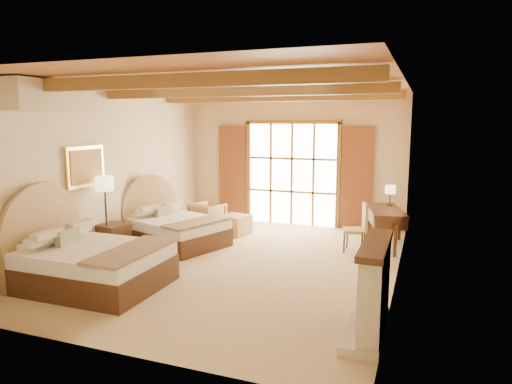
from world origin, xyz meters
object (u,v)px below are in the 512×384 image
at_px(bed_far, 171,227).
at_px(bed_near, 86,259).
at_px(desk, 385,226).
at_px(nightstand, 114,239).
at_px(armchair, 208,216).

bearing_deg(bed_far, bed_near, -70.68).
relative_size(bed_near, desk, 1.33).
distance_m(bed_far, nightstand, 1.23).
bearing_deg(bed_near, bed_far, 89.89).
height_order(bed_near, desk, bed_near).
bearing_deg(bed_far, desk, 37.55).
bearing_deg(nightstand, armchair, 84.78).
height_order(bed_near, bed_far, bed_near).
xyz_separation_m(bed_far, nightstand, (-0.66, -1.04, -0.07)).
xyz_separation_m(bed_far, desk, (4.21, 1.40, 0.05)).
bearing_deg(desk, nightstand, -168.26).
bearing_deg(armchair, nightstand, 89.02).
relative_size(armchair, desk, 0.44).
height_order(nightstand, desk, desk).
distance_m(nightstand, armchair, 2.66).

